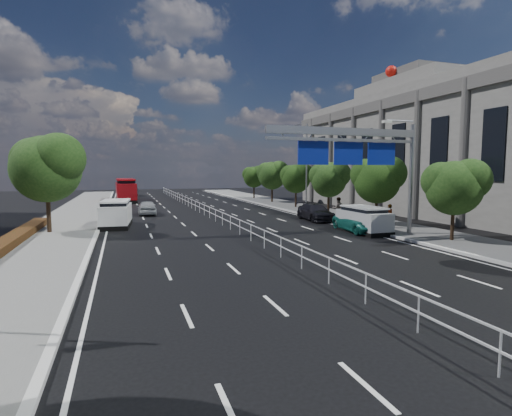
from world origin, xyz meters
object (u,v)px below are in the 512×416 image
parked_car_teal (360,222)px  parked_car_dark (315,212)px  red_bus (126,189)px  silver_minivan (363,220)px  near_car_dark (131,191)px  pedestrian_b (338,209)px  overhead_gantry (360,149)px  pedestrian_a (389,216)px  white_minivan (116,214)px  near_car_silver (147,207)px

parked_car_teal → parked_car_dark: 6.79m
red_bus → parked_car_teal: size_ratio=2.15×
silver_minivan → near_car_dark: bearing=106.5°
parked_car_teal → pedestrian_b: 5.59m
overhead_gantry → pedestrian_a: 6.61m
silver_minivan → pedestrian_a: (2.53, 0.59, 0.10)m
parked_car_dark → pedestrian_b: size_ratio=2.56×
red_bus → white_minivan: bearing=-93.8°
red_bus → pedestrian_b: (16.53, -28.59, -0.52)m
white_minivan → near_car_dark: bearing=92.2°
overhead_gantry → red_bus: 38.82m
pedestrian_b → near_car_dark: bearing=-48.5°
silver_minivan → parked_car_teal: (0.00, 0.38, -0.22)m
red_bus → near_car_silver: 18.35m
red_bus → near_car_silver: bearing=-86.2°
near_car_dark → parked_car_teal: near_car_dark is taller
overhead_gantry → parked_car_teal: size_ratio=2.13×
pedestrian_a → silver_minivan: bearing=11.4°
parked_car_teal → overhead_gantry: bearing=-121.4°
silver_minivan → near_car_silver: bearing=128.7°
white_minivan → near_car_silver: 8.21m
red_bus → parked_car_teal: bearing=-67.7°
overhead_gantry → pedestrian_a: bearing=30.2°
white_minivan → red_bus: size_ratio=0.47×
red_bus → near_car_dark: (0.99, 10.61, -0.74)m
red_bus → pedestrian_b: red_bus is taller
near_car_dark → overhead_gantry: bearing=110.8°
red_bus → parked_car_teal: red_bus is taller
overhead_gantry → near_car_dark: (-12.60, 46.76, -4.75)m
overhead_gantry → silver_minivan: overhead_gantry is taller
white_minivan → pedestrian_a: (18.62, -7.79, -0.01)m
near_car_dark → near_car_silver: bearing=97.2°
overhead_gantry → silver_minivan: 5.28m
near_car_dark → pedestrian_b: (15.54, -39.20, 0.22)m
near_car_dark → silver_minivan: 47.15m
white_minivan → pedestrian_b: 17.66m
near_car_silver → near_car_dark: 28.87m
near_car_dark → pedestrian_b: size_ratio=2.76×
red_bus → parked_car_dark: 31.15m
parked_car_dark → pedestrian_b: bearing=-41.8°
parked_car_dark → silver_minivan: bearing=-86.6°
overhead_gantry → white_minivan: (-14.53, 10.16, -4.61)m
silver_minivan → pedestrian_b: bearing=75.6°
parked_car_teal → pedestrian_b: bearing=80.1°
near_car_silver → silver_minivan: (13.38, -16.12, 0.19)m
near_car_dark → silver_minivan: size_ratio=1.19×
near_car_silver → parked_car_teal: size_ratio=0.85×
pedestrian_b → near_car_silver: bearing=-15.2°
parked_car_teal → pedestrian_b: pedestrian_b is taller
red_bus → parked_car_dark: red_bus is taller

